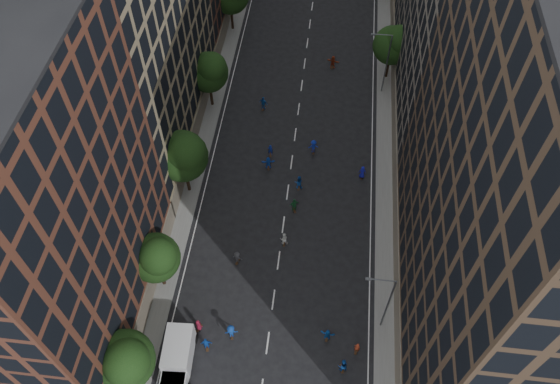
{
  "coord_description": "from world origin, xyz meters",
  "views": [
    {
      "loc": [
        3.38,
        -10.29,
        49.83
      ],
      "look_at": [
        -0.7,
        25.41,
        2.0
      ],
      "focal_mm": 35.0,
      "sensor_mm": 36.0,
      "label": 1
    }
  ],
  "objects_px": {
    "streetlamp_far": "(385,61)",
    "skater_2": "(343,365)",
    "cargo_van": "(178,357)",
    "streetlamp_near": "(386,301)"
  },
  "relations": [
    {
      "from": "streetlamp_near",
      "to": "cargo_van",
      "type": "relative_size",
      "value": 1.61
    },
    {
      "from": "streetlamp_far",
      "to": "skater_2",
      "type": "distance_m",
      "value": 38.07
    },
    {
      "from": "streetlamp_far",
      "to": "skater_2",
      "type": "xyz_separation_m",
      "value": [
        -3.3,
        -37.7,
        -4.21
      ]
    },
    {
      "from": "streetlamp_far",
      "to": "cargo_van",
      "type": "distance_m",
      "value": 42.99
    },
    {
      "from": "streetlamp_far",
      "to": "cargo_van",
      "type": "height_order",
      "value": "streetlamp_far"
    },
    {
      "from": "streetlamp_far",
      "to": "skater_2",
      "type": "relative_size",
      "value": 4.74
    },
    {
      "from": "streetlamp_far",
      "to": "skater_2",
      "type": "bearing_deg",
      "value": -95.0
    },
    {
      "from": "streetlamp_near",
      "to": "skater_2",
      "type": "distance_m",
      "value": 7.12
    },
    {
      "from": "streetlamp_near",
      "to": "streetlamp_far",
      "type": "height_order",
      "value": "same"
    },
    {
      "from": "streetlamp_near",
      "to": "streetlamp_far",
      "type": "bearing_deg",
      "value": 90.0
    }
  ]
}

